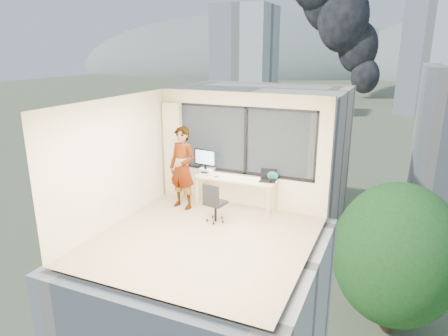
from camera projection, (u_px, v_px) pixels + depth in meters
The scene contains 24 objects.
floor at pixel (203, 239), 7.72m from camera, with size 4.00×4.00×0.01m, color beige.
ceiling at pixel (201, 103), 6.98m from camera, with size 4.00×4.00×0.01m, color white.
wall_front at pixel (138, 214), 5.59m from camera, with size 4.00×0.01×2.60m, color beige.
wall_left at pixel (113, 163), 8.12m from camera, with size 0.01×4.00×2.60m, color beige.
wall_right at pixel (311, 189), 6.58m from camera, with size 0.01×4.00×2.60m, color beige.
window_wall at pixel (244, 141), 9.02m from camera, with size 3.30×0.16×1.55m, color black, non-canonical shape.
curtain at pixel (173, 150), 9.70m from camera, with size 0.45×0.14×2.30m, color beige.
desk at pixel (236, 193), 9.07m from camera, with size 1.80×0.60×0.75m, color beige.
chair at pixel (215, 202), 8.39m from camera, with size 0.45×0.45×0.88m, color black, non-canonical shape.
person at pixel (182, 168), 9.02m from camera, with size 0.68×0.45×1.87m, color #2D2D33.
monitor at pixel (205, 161), 9.27m from camera, with size 0.56×0.12×0.56m, color black, non-canonical shape.
game_console at pixel (207, 170), 9.43m from camera, with size 0.31×0.26×0.07m, color white.
laptop at pixel (268, 176), 8.68m from camera, with size 0.35×0.37×0.23m, color black, non-canonical shape.
cellphone at pixel (216, 177), 9.00m from camera, with size 0.11×0.05×0.01m, color black.
pen_cup at pixel (270, 181), 8.61m from camera, with size 0.08×0.08×0.09m, color black.
handbag at pixel (273, 176), 8.77m from camera, with size 0.25×0.13×0.19m, color #0C4C48.
exterior_ground at pixel (387, 111), 117.14m from camera, with size 400.00×400.00×0.04m, color #515B3D.
near_bldg_a at pixel (258, 160), 39.52m from camera, with size 16.00×12.00×14.00m, color beige.
far_tower_a at pixel (245, 63), 104.59m from camera, with size 14.00×14.00×28.00m, color silver.
far_tower_b at pixel (425, 58), 109.80m from camera, with size 13.00×13.00×30.00m, color silver.
far_tower_d at pixel (235, 65), 163.35m from camera, with size 16.00×14.00×22.00m, color silver.
hill_a at pixel (245, 70), 338.83m from camera, with size 288.00×216.00×90.00m, color slate.
tree_a at pixel (154, 206), 36.03m from camera, with size 7.00×7.00×8.00m, color #1E551C, non-canonical shape.
tree_b at pixel (394, 269), 24.71m from camera, with size 7.60×7.60×9.00m, color #1E551C, non-canonical shape.
Camera 1 is at (3.17, -6.27, 3.51)m, focal length 32.28 mm.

